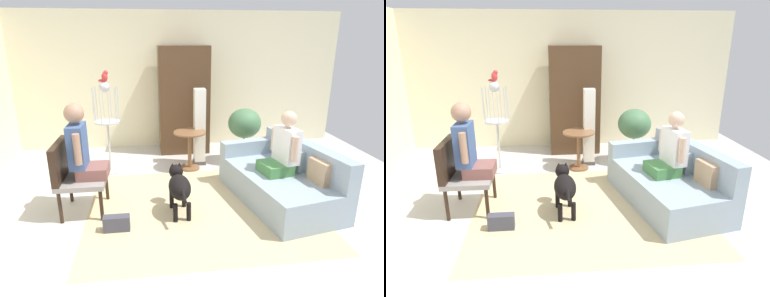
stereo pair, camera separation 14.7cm
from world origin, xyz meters
TOP-DOWN VIEW (x-y plane):
  - ground_plane at (0.00, 0.00)m, footprint 7.01×7.01m
  - back_wall at (0.00, 2.71)m, footprint 6.45×0.12m
  - area_rug at (0.10, -0.02)m, footprint 2.82×2.40m
  - couch at (1.19, 0.10)m, footprint 1.25×1.87m
  - armchair at (-1.46, 0.13)m, footprint 0.57×0.65m
  - person_on_couch at (1.16, 0.06)m, footprint 0.48×0.53m
  - person_on_armchair at (-1.32, 0.13)m, footprint 0.45×0.51m
  - round_end_table at (0.13, 1.33)m, footprint 0.51×0.51m
  - dog at (-0.19, -0.08)m, footprint 0.29×0.81m
  - bird_cage_stand at (-1.15, 1.39)m, footprint 0.39×0.39m
  - parrot at (-1.13, 1.39)m, footprint 0.17×0.10m
  - potted_plant at (1.08, 1.52)m, footprint 0.55×0.55m
  - column_lamp at (0.32, 1.54)m, footprint 0.20×0.20m
  - armoire_cabinet at (0.14, 2.30)m, footprint 0.90×0.56m
  - handbag at (-0.92, -0.40)m, footprint 0.29×0.12m

SIDE VIEW (x-z plane):
  - ground_plane at x=0.00m, z-range 0.00..0.00m
  - area_rug at x=0.10m, z-range 0.00..0.01m
  - handbag at x=-0.92m, z-range 0.00..0.18m
  - couch at x=1.19m, z-range -0.11..0.66m
  - dog at x=-0.19m, z-range 0.08..0.64m
  - round_end_table at x=0.13m, z-range 0.09..0.72m
  - armchair at x=-1.46m, z-range 0.08..0.99m
  - potted_plant at x=1.08m, z-range 0.13..1.07m
  - column_lamp at x=0.32m, z-range -0.01..1.28m
  - bird_cage_stand at x=-1.15m, z-range 0.00..1.44m
  - person_on_couch at x=1.16m, z-range 0.32..1.12m
  - person_on_armchair at x=-1.32m, z-range 0.39..1.29m
  - armoire_cabinet at x=0.14m, z-range 0.00..1.93m
  - back_wall at x=0.00m, z-range 0.00..2.53m
  - parrot at x=-1.13m, z-range 1.43..1.60m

